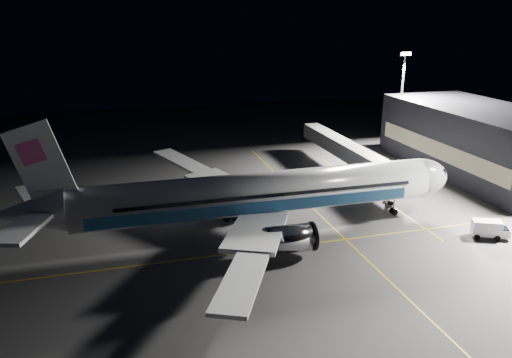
{
  "coord_description": "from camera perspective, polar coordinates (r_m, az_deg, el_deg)",
  "views": [
    {
      "loc": [
        -17.15,
        -59.75,
        27.75
      ],
      "look_at": [
        0.67,
        3.81,
        6.0
      ],
      "focal_mm": 35.0,
      "sensor_mm": 36.0,
      "label": 1
    }
  ],
  "objects": [
    {
      "name": "safety_cone_b",
      "position": [
        80.19,
        2.1,
        -1.81
      ],
      "size": [
        0.37,
        0.37,
        0.55
      ],
      "primitive_type": "cone",
      "color": "#EC4809",
      "rests_on": "ground"
    },
    {
      "name": "safety_cone_a",
      "position": [
        72.92,
        3.24,
        -3.94
      ],
      "size": [
        0.35,
        0.35,
        0.53
      ],
      "primitive_type": "cone",
      "color": "#EC4809",
      "rests_on": "ground"
    },
    {
      "name": "terminal",
      "position": [
        99.49,
        24.32,
        3.97
      ],
      "size": [
        18.12,
        40.0,
        12.0
      ],
      "color": "black",
      "rests_on": "ground"
    },
    {
      "name": "ground",
      "position": [
        68.08,
        0.32,
        -5.82
      ],
      "size": [
        200.0,
        200.0,
        0.0
      ],
      "primitive_type": "plane",
      "color": "#4C4C4F",
      "rests_on": "ground"
    },
    {
      "name": "jet_bridge",
      "position": [
        90.13,
        10.69,
        3.02
      ],
      "size": [
        3.6,
        34.4,
        6.3
      ],
      "color": "#B2B2B7",
      "rests_on": "ground"
    },
    {
      "name": "floodlight_mast_north",
      "position": [
        109.17,
        16.32,
        9.42
      ],
      "size": [
        2.4,
        0.68,
        20.7
      ],
      "color": "#59595E",
      "rests_on": "ground"
    },
    {
      "name": "baggage_tug",
      "position": [
        82.46,
        -10.61,
        -1.11
      ],
      "size": [
        2.92,
        2.49,
        1.9
      ],
      "rotation": [
        0.0,
        0.0,
        -0.17
      ],
      "color": "black",
      "rests_on": "ground"
    },
    {
      "name": "airliner",
      "position": [
        65.87,
        -0.57,
        -1.82
      ],
      "size": [
        61.48,
        54.22,
        16.64
      ],
      "color": "silver",
      "rests_on": "ground"
    },
    {
      "name": "safety_cone_c",
      "position": [
        80.91,
        -1.25,
        -1.57
      ],
      "size": [
        0.45,
        0.45,
        0.68
      ],
      "primitive_type": "cone",
      "color": "#EC4809",
      "rests_on": "ground"
    },
    {
      "name": "guide_line_side",
      "position": [
        84.66,
        12.88,
        -1.37
      ],
      "size": [
        0.25,
        40.0,
        0.01
      ],
      "primitive_type": "cube",
      "color": "gold",
      "rests_on": "ground"
    },
    {
      "name": "guide_line_main",
      "position": [
        71.26,
        8.11,
        -4.87
      ],
      "size": [
        0.25,
        80.0,
        0.01
      ],
      "primitive_type": "cube",
      "color": "gold",
      "rests_on": "ground"
    },
    {
      "name": "guide_line_cross",
      "position": [
        62.88,
        1.84,
        -7.96
      ],
      "size": [
        70.0,
        0.25,
        0.01
      ],
      "primitive_type": "cube",
      "color": "gold",
      "rests_on": "ground"
    },
    {
      "name": "service_truck",
      "position": [
        72.05,
        25.16,
        -5.16
      ],
      "size": [
        4.94,
        3.58,
        2.36
      ],
      "rotation": [
        0.0,
        0.0,
        -0.43
      ],
      "color": "silver",
      "rests_on": "ground"
    }
  ]
}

